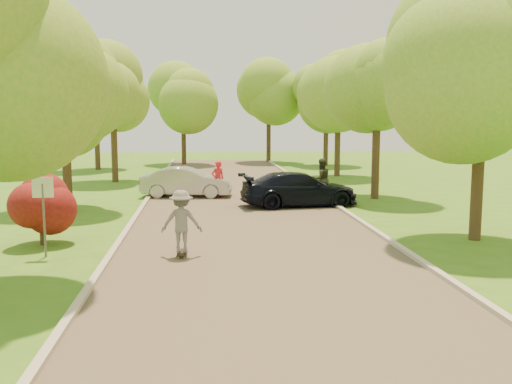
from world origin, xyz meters
name	(u,v)px	position (x,y,z in m)	size (l,w,h in m)	color
ground	(277,297)	(0.00, 0.00, 0.00)	(100.00, 100.00, 0.00)	#3C701A
road	(247,225)	(0.00, 8.00, 0.01)	(8.00, 60.00, 0.01)	#4C4438
curb_left	(130,226)	(-4.05, 8.00, 0.06)	(0.18, 60.00, 0.12)	#B2AD9E
curb_right	(361,222)	(4.05, 8.00, 0.06)	(0.18, 60.00, 0.12)	#B2AD9E
street_sign	(43,200)	(-5.80, 4.00, 1.56)	(0.55, 0.06, 2.17)	#59595E
red_shrub	(40,208)	(-6.30, 5.50, 1.10)	(1.70, 1.70, 1.95)	#382619
tree_l_midb	(69,96)	(-6.81, 12.00, 4.59)	(4.30, 4.20, 6.62)	#382619
tree_l_far	(116,87)	(-6.39, 22.00, 5.47)	(4.92, 4.80, 7.79)	#382619
tree_r_mida	(491,57)	(7.02, 5.00, 5.54)	(5.13, 5.00, 7.95)	#382619
tree_r_midb	(382,92)	(6.60, 14.00, 4.88)	(4.51, 4.40, 7.01)	#382619
tree_r_far	(342,83)	(7.23, 24.00, 5.83)	(5.33, 5.20, 8.34)	#382619
tree_bg_a	(99,95)	(-8.78, 30.00, 5.31)	(5.12, 5.00, 7.72)	#382619
tree_bg_b	(329,93)	(8.22, 32.00, 5.54)	(5.12, 5.00, 7.95)	#382619
tree_bg_c	(186,101)	(-2.79, 34.00, 5.02)	(4.92, 4.80, 7.33)	#382619
tree_bg_d	(271,98)	(4.22, 36.00, 5.31)	(5.12, 5.00, 7.72)	#382619
silver_sedan	(187,182)	(-2.30, 15.40, 0.70)	(1.48, 4.26, 1.40)	#ABABB0
dark_sedan	(299,189)	(2.53, 12.12, 0.72)	(2.03, 4.98, 1.45)	black
longboard	(182,253)	(-2.13, 3.74, 0.10)	(0.28, 0.88, 0.10)	black
skateboarder	(182,221)	(-2.13, 3.74, 0.96)	(1.10, 0.63, 1.71)	slate
person_striped	(218,179)	(-0.84, 15.00, 0.86)	(0.63, 0.41, 1.73)	red
person_olive	(321,179)	(3.80, 13.68, 0.95)	(0.93, 0.72, 1.91)	#313721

